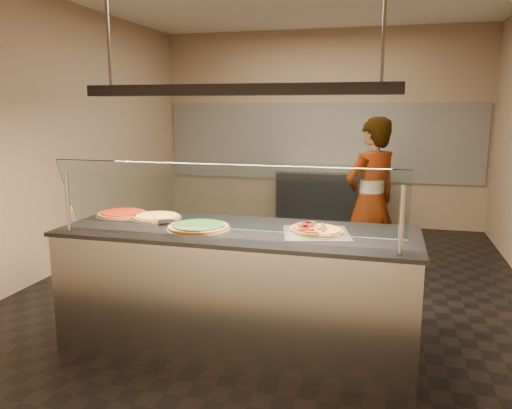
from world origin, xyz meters
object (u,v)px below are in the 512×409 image
(sneeze_guard, at_px, (222,198))
(heat_lamp_housing, at_px, (237,90))
(perforated_tray, at_px, (316,233))
(pizza_spatula, at_px, (161,219))
(serving_counter, at_px, (238,288))
(half_pizza_pepperoni, at_px, (304,228))
(pizza_cheese, at_px, (157,217))
(pizza_tomato, at_px, (122,213))
(prep_table, at_px, (328,200))
(half_pizza_sausage, at_px, (329,230))
(pizza_spinach, at_px, (199,227))
(worker, at_px, (371,201))

(sneeze_guard, height_order, heat_lamp_housing, heat_lamp_housing)
(perforated_tray, distance_m, pizza_spatula, 1.24)
(serving_counter, distance_m, half_pizza_pepperoni, 0.71)
(pizza_cheese, distance_m, pizza_tomato, 0.35)
(prep_table, bearing_deg, pizza_spatula, -102.83)
(half_pizza_pepperoni, xyz_separation_m, pizza_cheese, (-1.25, 0.16, -0.02))
(half_pizza_sausage, relative_size, pizza_spinach, 0.86)
(sneeze_guard, height_order, pizza_spatula, sneeze_guard)
(sneeze_guard, height_order, half_pizza_pepperoni, sneeze_guard)
(pizza_spinach, bearing_deg, pizza_spatula, 161.17)
(worker, bearing_deg, serving_counter, 19.84)
(worker, height_order, heat_lamp_housing, heat_lamp_housing)
(pizza_cheese, distance_m, heat_lamp_housing, 1.27)
(sneeze_guard, distance_m, pizza_spatula, 0.81)
(serving_counter, distance_m, half_pizza_sausage, 0.84)
(half_pizza_pepperoni, relative_size, pizza_tomato, 0.98)
(pizza_spinach, bearing_deg, half_pizza_pepperoni, 6.24)
(prep_table, bearing_deg, pizza_tomato, -109.70)
(sneeze_guard, relative_size, pizza_spatula, 10.45)
(perforated_tray, relative_size, heat_lamp_housing, 0.24)
(sneeze_guard, bearing_deg, serving_counter, 90.00)
(serving_counter, xyz_separation_m, pizza_spinach, (-0.29, -0.07, 0.48))
(pizza_spinach, bearing_deg, perforated_tray, 5.61)
(pizza_cheese, bearing_deg, pizza_tomato, 171.75)
(pizza_spinach, height_order, pizza_tomato, pizza_spinach)
(sneeze_guard, xyz_separation_m, pizza_cheese, (-0.75, 0.53, -0.28))
(pizza_cheese, height_order, prep_table, pizza_cheese)
(half_pizza_pepperoni, relative_size, heat_lamp_housing, 0.18)
(serving_counter, xyz_separation_m, half_pizza_sausage, (0.68, 0.02, 0.49))
(serving_counter, xyz_separation_m, pizza_spatula, (-0.65, 0.06, 0.49))
(serving_counter, bearing_deg, sneeze_guard, -90.00)
(half_pizza_sausage, xyz_separation_m, heat_lamp_housing, (-0.68, -0.02, 0.99))
(half_pizza_sausage, bearing_deg, pizza_cheese, 173.58)
(pizza_cheese, relative_size, heat_lamp_housing, 0.18)
(serving_counter, bearing_deg, worker, 62.46)
(serving_counter, bearing_deg, pizza_spinach, -166.67)
(perforated_tray, xyz_separation_m, pizza_tomato, (-1.69, 0.21, 0.01))
(half_pizza_pepperoni, height_order, prep_table, half_pizza_pepperoni)
(pizza_tomato, bearing_deg, perforated_tray, -7.22)
(half_pizza_sausage, relative_size, pizza_tomato, 0.98)
(half_pizza_pepperoni, distance_m, prep_table, 3.96)
(pizza_cheese, bearing_deg, heat_lamp_housing, -13.63)
(worker, bearing_deg, heat_lamp_housing, 19.84)
(sneeze_guard, relative_size, half_pizza_sausage, 5.81)
(pizza_spinach, bearing_deg, worker, 56.64)
(pizza_cheese, xyz_separation_m, heat_lamp_housing, (0.75, -0.18, 1.01))
(pizza_tomato, relative_size, worker, 0.25)
(half_pizza_sausage, xyz_separation_m, prep_table, (-0.45, 3.91, -0.49))
(serving_counter, height_order, perforated_tray, perforated_tray)
(sneeze_guard, xyz_separation_m, prep_table, (0.23, 4.28, -0.76))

